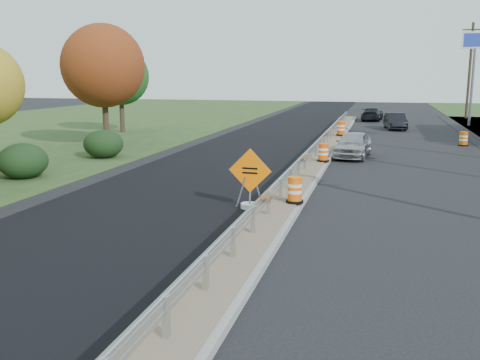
% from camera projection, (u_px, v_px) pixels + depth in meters
% --- Properties ---
extents(ground, '(140.00, 140.00, 0.00)m').
position_uv_depth(ground, '(290.00, 193.00, 20.01)').
color(ground, black).
rests_on(ground, ground).
extents(milled_overlay, '(7.20, 120.00, 0.01)m').
position_uv_depth(milled_overlay, '(243.00, 152.00, 30.60)').
color(milled_overlay, black).
rests_on(milled_overlay, ground).
extents(median, '(1.60, 55.00, 0.23)m').
position_uv_depth(median, '(316.00, 158.00, 27.58)').
color(median, gray).
rests_on(median, ground).
extents(guardrail, '(0.10, 46.15, 0.72)m').
position_uv_depth(guardrail, '(318.00, 144.00, 28.41)').
color(guardrail, silver).
rests_on(guardrail, median).
extents(pylon_sign_north, '(2.20, 0.30, 7.90)m').
position_uv_depth(pylon_sign_north, '(475.00, 49.00, 44.60)').
color(pylon_sign_north, slate).
rests_on(pylon_sign_north, ground).
extents(utility_pole_north, '(1.90, 0.26, 9.40)m').
position_uv_depth(utility_pole_north, '(470.00, 69.00, 53.19)').
color(utility_pole_north, '#473523').
rests_on(utility_pole_north, ground).
extents(hedge_mid, '(2.09, 2.09, 1.52)m').
position_uv_depth(hedge_mid, '(23.00, 161.00, 22.73)').
color(hedge_mid, black).
rests_on(hedge_mid, ground).
extents(hedge_north, '(2.09, 2.09, 1.52)m').
position_uv_depth(hedge_north, '(104.00, 144.00, 28.30)').
color(hedge_north, black).
rests_on(hedge_north, ground).
extents(tree_near_red, '(4.95, 4.95, 7.35)m').
position_uv_depth(tree_near_red, '(103.00, 66.00, 31.80)').
color(tree_near_red, '#473523').
rests_on(tree_near_red, ground).
extents(tree_near_back, '(4.29, 4.29, 6.37)m').
position_uv_depth(tree_near_back, '(120.00, 77.00, 40.26)').
color(tree_near_back, '#473523').
rests_on(tree_near_back, ground).
extents(caution_sign, '(1.45, 0.61, 2.01)m').
position_uv_depth(caution_sign, '(250.00, 193.00, 17.63)').
color(caution_sign, white).
rests_on(caution_sign, ground).
extents(barrel_median_near, '(0.58, 0.58, 0.86)m').
position_uv_depth(barrel_median_near, '(295.00, 190.00, 17.50)').
color(barrel_median_near, black).
rests_on(barrel_median_near, median).
extents(barrel_median_mid, '(0.59, 0.59, 0.87)m').
position_uv_depth(barrel_median_mid, '(323.00, 153.00, 25.83)').
color(barrel_median_mid, black).
rests_on(barrel_median_mid, median).
extents(barrel_median_far, '(0.67, 0.67, 0.98)m').
position_uv_depth(barrel_median_far, '(341.00, 129.00, 36.76)').
color(barrel_median_far, black).
rests_on(barrel_median_far, median).
extents(barrel_shoulder_mid, '(0.60, 0.60, 0.88)m').
position_uv_depth(barrel_shoulder_mid, '(464.00, 139.00, 33.22)').
color(barrel_shoulder_mid, black).
rests_on(barrel_shoulder_mid, ground).
extents(car_silver, '(2.07, 4.25, 1.40)m').
position_uv_depth(car_silver, '(353.00, 144.00, 28.58)').
color(car_silver, '#B5B6BA').
rests_on(car_silver, ground).
extents(car_dark_mid, '(1.92, 4.17, 1.32)m').
position_uv_depth(car_dark_mid, '(395.00, 121.00, 43.22)').
color(car_dark_mid, black).
rests_on(car_dark_mid, ground).
extents(car_dark_far, '(2.15, 4.50, 1.26)m').
position_uv_depth(car_dark_far, '(372.00, 114.00, 51.44)').
color(car_dark_far, black).
rests_on(car_dark_far, ground).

